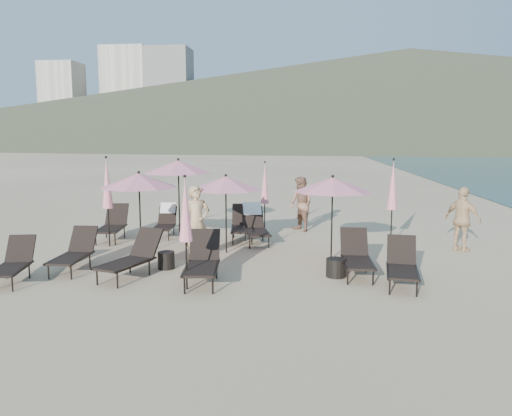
# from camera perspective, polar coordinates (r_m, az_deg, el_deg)

# --- Properties ---
(ground) EXTENTS (800.00, 800.00, 0.00)m
(ground) POSITION_cam_1_polar(r_m,az_deg,el_deg) (10.88, 0.00, -8.37)
(ground) COLOR #D6BA8C
(ground) RESTS_ON ground
(volcanic_headland) EXTENTS (690.00, 690.00, 55.00)m
(volcanic_headland) POSITION_cam_1_polar(r_m,az_deg,el_deg) (321.65, 18.92, 11.82)
(volcanic_headland) COLOR brown
(volcanic_headland) RESTS_ON ground
(hotel_skyline) EXTENTS (109.00, 82.00, 55.00)m
(hotel_skyline) POSITION_cam_1_polar(r_m,az_deg,el_deg) (297.84, -12.94, 11.93)
(hotel_skyline) COLOR beige
(hotel_skyline) RESTS_ON ground
(lounger_0) EXTENTS (0.90, 1.66, 0.90)m
(lounger_0) POSITION_cam_1_polar(r_m,az_deg,el_deg) (11.95, -26.05, -5.62)
(lounger_0) COLOR black
(lounger_0) RESTS_ON ground
(lounger_1) EXTENTS (0.66, 1.64, 0.94)m
(lounger_1) POSITION_cam_1_polar(r_m,az_deg,el_deg) (12.39, -20.05, -4.73)
(lounger_1) COLOR black
(lounger_1) RESTS_ON ground
(lounger_2) EXTENTS (1.18, 1.84, 0.99)m
(lounger_2) POSITION_cam_1_polar(r_m,az_deg,el_deg) (11.41, -14.02, -5.42)
(lounger_2) COLOR black
(lounger_2) RESTS_ON ground
(lounger_3) EXTENTS (0.87, 1.84, 1.02)m
(lounger_3) POSITION_cam_1_polar(r_m,az_deg,el_deg) (10.76, -6.13, -5.96)
(lounger_3) COLOR black
(lounger_3) RESTS_ON ground
(lounger_4) EXTENTS (0.67, 1.69, 0.96)m
(lounger_4) POSITION_cam_1_polar(r_m,az_deg,el_deg) (11.46, 11.40, -5.35)
(lounger_4) COLOR black
(lounger_4) RESTS_ON ground
(lounger_5) EXTENTS (0.84, 1.70, 0.94)m
(lounger_5) POSITION_cam_1_polar(r_m,az_deg,el_deg) (10.95, 16.35, -6.20)
(lounger_5) COLOR black
(lounger_5) RESTS_ON ground
(lounger_6) EXTENTS (0.88, 1.84, 1.02)m
(lounger_6) POSITION_cam_1_polar(r_m,az_deg,el_deg) (15.72, -16.07, -1.78)
(lounger_6) COLOR black
(lounger_6) RESTS_ON ground
(lounger_7) EXTENTS (0.72, 1.62, 0.98)m
(lounger_7) POSITION_cam_1_polar(r_m,az_deg,el_deg) (15.96, -10.32, -1.48)
(lounger_7) COLOR black
(lounger_7) RESTS_ON ground
(lounger_8) EXTENTS (0.87, 1.81, 1.00)m
(lounger_8) POSITION_cam_1_polar(r_m,az_deg,el_deg) (15.14, -1.55, -1.86)
(lounger_8) COLOR black
(lounger_8) RESTS_ON ground
(lounger_9) EXTENTS (1.04, 1.87, 1.10)m
(lounger_9) POSITION_cam_1_polar(r_m,az_deg,el_deg) (14.77, -0.14, -1.88)
(lounger_9) COLOR black
(lounger_9) RESTS_ON ground
(umbrella_open_0) EXTENTS (2.06, 2.06, 2.22)m
(umbrella_open_0) POSITION_cam_1_polar(r_m,az_deg,el_deg) (13.37, -13.23, 3.07)
(umbrella_open_0) COLOR black
(umbrella_open_0) RESTS_ON ground
(umbrella_open_1) EXTENTS (1.97, 1.97, 2.12)m
(umbrella_open_1) POSITION_cam_1_polar(r_m,az_deg,el_deg) (13.23, -3.47, 2.85)
(umbrella_open_1) COLOR black
(umbrella_open_1) RESTS_ON ground
(umbrella_open_2) EXTENTS (2.00, 2.00, 2.16)m
(umbrella_open_2) POSITION_cam_1_polar(r_m,az_deg,el_deg) (12.59, 8.75, 2.63)
(umbrella_open_2) COLOR black
(umbrella_open_2) RESTS_ON ground
(umbrella_open_3) EXTENTS (2.26, 2.26, 2.43)m
(umbrella_open_3) POSITION_cam_1_polar(r_m,az_deg,el_deg) (16.12, -8.87, 4.67)
(umbrella_open_3) COLOR black
(umbrella_open_3) RESTS_ON ground
(umbrella_closed_0) EXTENTS (0.28, 0.28, 2.35)m
(umbrella_closed_0) POSITION_cam_1_polar(r_m,az_deg,el_deg) (10.06, -8.07, -0.26)
(umbrella_closed_0) COLOR black
(umbrella_closed_0) RESTS_ON ground
(umbrella_closed_1) EXTENTS (0.29, 0.29, 2.51)m
(umbrella_closed_1) POSITION_cam_1_polar(r_m,az_deg,el_deg) (14.42, 15.36, 2.48)
(umbrella_closed_1) COLOR black
(umbrella_closed_1) RESTS_ON ground
(umbrella_closed_2) EXTENTS (0.30, 0.30, 2.57)m
(umbrella_closed_2) POSITION_cam_1_polar(r_m,az_deg,el_deg) (14.59, -16.66, 2.65)
(umbrella_closed_2) COLOR black
(umbrella_closed_2) RESTS_ON ground
(umbrella_closed_3) EXTENTS (0.27, 0.27, 2.35)m
(umbrella_closed_3) POSITION_cam_1_polar(r_m,az_deg,el_deg) (15.75, 1.01, 2.80)
(umbrella_closed_3) COLOR black
(umbrella_closed_3) RESTS_ON ground
(side_table_0) EXTENTS (0.40, 0.40, 0.41)m
(side_table_0) POSITION_cam_1_polar(r_m,az_deg,el_deg) (12.02, -10.22, -5.90)
(side_table_0) COLOR black
(side_table_0) RESTS_ON ground
(side_table_1) EXTENTS (0.45, 0.45, 0.41)m
(side_table_1) POSITION_cam_1_polar(r_m,az_deg,el_deg) (11.31, 9.13, -6.75)
(side_table_1) COLOR black
(side_table_1) RESTS_ON ground
(beachgoer_a) EXTENTS (0.82, 0.75, 1.88)m
(beachgoer_a) POSITION_cam_1_polar(r_m,az_deg,el_deg) (12.70, -6.76, -1.67)
(beachgoer_a) COLOR tan
(beachgoer_a) RESTS_ON ground
(beachgoer_b) EXTENTS (1.07, 1.11, 1.80)m
(beachgoer_b) POSITION_cam_1_polar(r_m,az_deg,el_deg) (16.46, 5.15, 0.44)
(beachgoer_b) COLOR #8C6048
(beachgoer_b) RESTS_ON ground
(beachgoer_c) EXTENTS (1.02, 1.06, 1.77)m
(beachgoer_c) POSITION_cam_1_polar(r_m,az_deg,el_deg) (14.59, 22.55, -1.21)
(beachgoer_c) COLOR tan
(beachgoer_c) RESTS_ON ground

